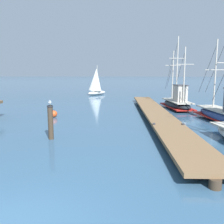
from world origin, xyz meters
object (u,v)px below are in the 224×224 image
mooring_buoy (54,114)px  mooring_piling (51,122)px  perched_seagull (50,103)px  fishing_boat_1 (177,102)px  distant_sailboat (96,82)px

mooring_buoy → mooring_piling: bearing=-75.7°
perched_seagull → fishing_boat_1: bearing=51.2°
mooring_buoy → fishing_boat_1: bearing=24.4°
fishing_boat_1 → mooring_buoy: (-10.14, -4.60, -0.40)m
fishing_boat_1 → perched_seagull: fishing_boat_1 is taller
mooring_piling → mooring_buoy: bearing=104.3°
perched_seagull → mooring_buoy: (-1.55, 6.10, -1.59)m
perched_seagull → mooring_buoy: size_ratio=0.64×
perched_seagull → distant_sailboat: 24.66m
distant_sailboat → perched_seagull: bearing=-89.2°
distant_sailboat → mooring_buoy: bearing=-93.7°
fishing_boat_1 → distant_sailboat: fishing_boat_1 is taller
fishing_boat_1 → distant_sailboat: size_ratio=1.52×
fishing_boat_1 → mooring_buoy: fishing_boat_1 is taller
mooring_piling → perched_seagull: (-0.00, 0.01, 0.96)m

